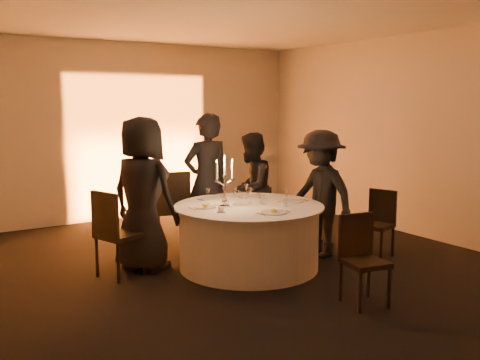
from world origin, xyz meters
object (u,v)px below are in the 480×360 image
banquet_table (249,236)px  candelabra (225,189)px  chair_left (114,229)px  chair_back_left (172,205)px  chair_front (361,254)px  guest_left (143,194)px  chair_back_right (255,200)px  guest_right (321,194)px  coffee_cup (221,210)px  chair_right (379,219)px  guest_back_left (207,182)px  guest_back_right (251,188)px

banquet_table → candelabra: bearing=170.2°
banquet_table → chair_left: 1.60m
chair_back_left → chair_front: size_ratio=1.20×
guest_left → chair_left: bearing=77.2°
chair_back_right → guest_right: guest_right is taller
chair_back_left → coffee_cup: 1.47m
chair_right → coffee_cup: bearing=-114.9°
chair_back_right → coffee_cup: (-1.46, -1.51, 0.27)m
candelabra → chair_left: bearing=160.4°
coffee_cup → guest_back_left: bearing=68.2°
guest_back_right → candelabra: guest_back_right is taller
chair_front → guest_right: guest_right is taller
guest_left → candelabra: (0.80, -0.54, 0.07)m
guest_left → guest_back_right: size_ratio=1.17×
chair_left → chair_front: (1.83, -2.04, -0.07)m
guest_left → chair_back_left: bearing=-73.7°
chair_back_right → candelabra: bearing=11.3°
chair_back_left → candelabra: size_ratio=1.73×
chair_front → banquet_table: bearing=112.3°
chair_back_left → guest_back_right: size_ratio=0.68×
chair_left → guest_left: (0.41, 0.11, 0.35)m
chair_right → chair_left: bearing=-123.9°
chair_back_left → guest_left: size_ratio=0.59×
chair_left → chair_right: chair_left is taller
banquet_table → guest_left: size_ratio=0.98×
chair_right → candelabra: bearing=-122.2°
guest_left → guest_right: size_ratio=1.11×
guest_left → guest_back_left: size_ratio=0.99×
chair_left → guest_right: guest_right is taller
guest_right → candelabra: bearing=-99.6°
guest_left → candelabra: 0.97m
chair_left → guest_back_left: (1.51, 0.57, 0.35)m
banquet_table → guest_right: guest_right is taller
guest_right → chair_back_right: bearing=179.7°
chair_right → guest_left: 3.04m
chair_left → coffee_cup: chair_left is taller
chair_back_left → guest_back_right: bearing=-179.7°
banquet_table → chair_back_right: 1.64m
banquet_table → coffee_cup: coffee_cup is taller
chair_front → guest_left: 2.62m
banquet_table → chair_front: bearing=-78.4°
chair_right → coffee_cup: 2.24m
chair_back_left → guest_left: guest_left is taller
banquet_table → guest_left: guest_left is taller
candelabra → banquet_table: bearing=-9.8°
guest_left → guest_right: 2.27m
guest_back_right → guest_left: bearing=-23.2°
guest_left → guest_right: guest_left is taller
chair_right → coffee_cup: size_ratio=7.86×
banquet_table → chair_back_right: chair_back_right is taller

